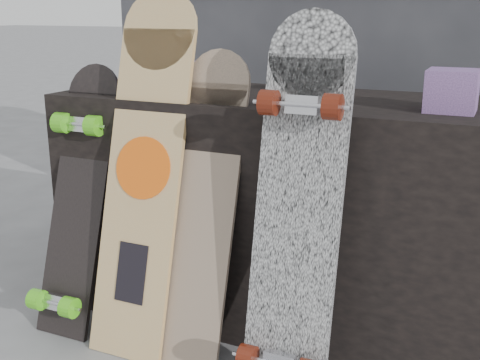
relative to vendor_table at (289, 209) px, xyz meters
The scene contains 9 objects.
vendor_table is the anchor object (origin of this frame).
booth 1.10m from the vendor_table, 90.00° to the left, with size 2.40×0.22×2.20m.
merch_box_purple 0.62m from the vendor_table, behind, with size 0.18×0.12×0.10m, color #4B3268.
merch_box_small 0.70m from the vendor_table, 10.06° to the right, with size 0.14×0.14×0.12m, color #4B3268.
merch_box_flat 0.46m from the vendor_table, 81.73° to the left, with size 0.22×0.10×0.06m, color #D1B78C.
longboard_geisha 0.54m from the vendor_table, 137.85° to the right, with size 0.27×0.34×1.15m.
longboard_celtic 0.39m from the vendor_table, 115.54° to the right, with size 0.22×0.30×0.97m.
longboard_cascadia 0.49m from the vendor_table, 67.64° to the right, with size 0.25×0.29×1.09m.
skateboard_dark 0.74m from the vendor_table, 151.79° to the right, with size 0.21×0.36×0.91m.
Camera 1 is at (0.68, -1.41, 1.09)m, focal length 45.00 mm.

